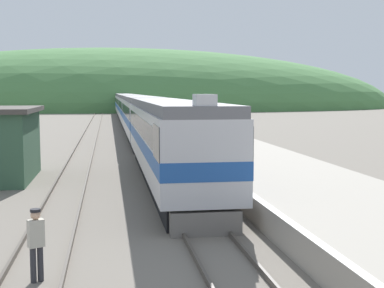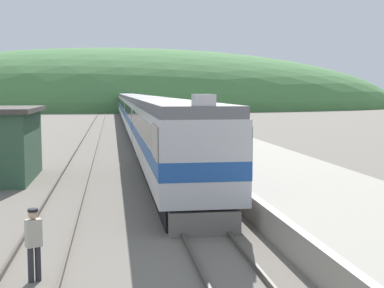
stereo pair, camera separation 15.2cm
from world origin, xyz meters
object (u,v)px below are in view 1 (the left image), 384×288
Objects in this scene: carriage_fourth at (126,105)px; track_worker at (36,241)px; express_train_lead_car at (169,138)px; carriage_third at (131,109)px; carriage_second at (142,117)px; carriage_fifth at (122,102)px.

track_worker is (-4.64, -77.05, -1.19)m from carriage_fourth.
express_train_lead_car is 42.69m from carriage_third.
carriage_third is at bearing 90.00° from carriage_second.
carriage_second is at bearing -90.00° from carriage_third.
carriage_fifth is (0.00, 63.42, 0.00)m from carriage_second.
express_train_lead_car is 1.02× the size of carriage_fifth.
carriage_third is 11.64× the size of track_worker.
carriage_fifth is at bearing 90.00° from carriage_third.
track_worker is at bearing -93.45° from carriage_fourth.
carriage_fourth and carriage_fifth have the same top height.
express_train_lead_car reaches higher than track_worker.
track_worker is (-4.64, -13.22, -1.20)m from express_train_lead_car.
express_train_lead_car is at bearing 70.65° from track_worker.
carriage_fifth is 11.64× the size of track_worker.
carriage_second is 1.00× the size of carriage_fifth.
express_train_lead_car is at bearing -90.00° from carriage_second.
carriage_third is 1.00× the size of carriage_fourth.
carriage_fourth is 11.64× the size of track_worker.
carriage_fourth is 1.00× the size of carriage_fifth.
track_worker is at bearing -97.61° from carriage_second.
carriage_fourth is at bearing 90.00° from express_train_lead_car.
track_worker is (-4.64, -98.19, -1.19)m from carriage_fifth.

